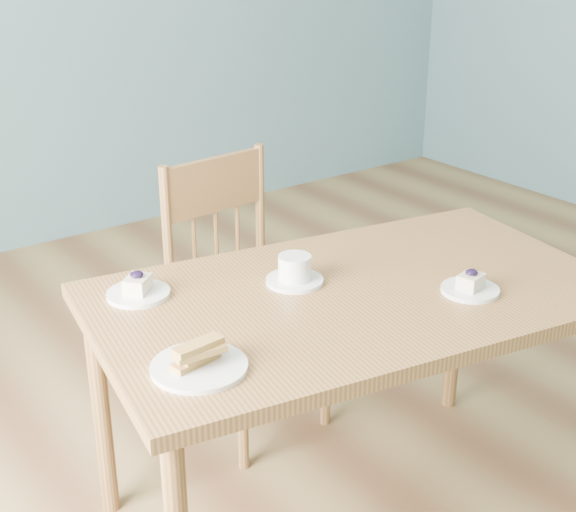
% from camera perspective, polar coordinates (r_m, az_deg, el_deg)
% --- Properties ---
extents(room, '(5.01, 5.01, 2.71)m').
position_cam_1_polar(room, '(2.16, 11.85, 16.05)').
color(room, olive).
rests_on(room, ground).
extents(dining_table, '(1.44, 0.97, 0.71)m').
position_cam_1_polar(dining_table, '(2.09, 4.70, -4.21)').
color(dining_table, '#A16A3D').
rests_on(dining_table, ground).
extents(dining_chair, '(0.45, 0.43, 0.90)m').
position_cam_1_polar(dining_chair, '(2.60, -3.21, -2.86)').
color(dining_chair, '#A16A3D').
rests_on(dining_chair, ground).
extents(cheesecake_plate_near, '(0.15, 0.15, 0.06)m').
position_cam_1_polar(cheesecake_plate_near, '(2.09, 12.84, -2.11)').
color(cheesecake_plate_near, white).
rests_on(cheesecake_plate_near, dining_table).
extents(cheesecake_plate_far, '(0.16, 0.16, 0.07)m').
position_cam_1_polar(cheesecake_plate_far, '(2.05, -10.62, -2.37)').
color(cheesecake_plate_far, white).
rests_on(cheesecake_plate_far, dining_table).
extents(coffee_cup, '(0.15, 0.15, 0.08)m').
position_cam_1_polar(coffee_cup, '(2.08, 0.50, -1.08)').
color(coffee_cup, white).
rests_on(coffee_cup, dining_table).
extents(biscotti_plate, '(0.21, 0.21, 0.07)m').
position_cam_1_polar(biscotti_plate, '(1.71, -6.36, -7.42)').
color(biscotti_plate, white).
rests_on(biscotti_plate, dining_table).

